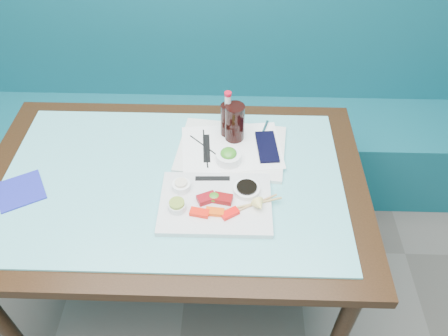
{
  "coord_description": "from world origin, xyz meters",
  "views": [
    {
      "loc": [
        0.22,
        0.39,
        1.91
      ],
      "look_at": [
        0.19,
        1.47,
        0.8
      ],
      "focal_mm": 35.0,
      "sensor_mm": 36.0,
      "label": 1
    }
  ],
  "objects_px": {
    "dining_table": "(174,196)",
    "cola_bottle_body": "(228,121)",
    "booth_bench": "(195,116)",
    "blue_napkin": "(20,191)",
    "sashimi_plate": "(216,203)",
    "serving_tray": "(231,149)",
    "seaweed_bowl": "(228,158)",
    "cola_glass": "(235,123)"
  },
  "relations": [
    {
      "from": "cola_glass",
      "to": "blue_napkin",
      "type": "xyz_separation_m",
      "value": [
        -0.74,
        -0.29,
        -0.09
      ]
    },
    {
      "from": "booth_bench",
      "to": "seaweed_bowl",
      "type": "relative_size",
      "value": 32.17
    },
    {
      "from": "sashimi_plate",
      "to": "dining_table",
      "type": "bearing_deg",
      "value": 144.38
    },
    {
      "from": "sashimi_plate",
      "to": "cola_glass",
      "type": "height_order",
      "value": "cola_glass"
    },
    {
      "from": "seaweed_bowl",
      "to": "blue_napkin",
      "type": "distance_m",
      "value": 0.74
    },
    {
      "from": "booth_bench",
      "to": "blue_napkin",
      "type": "bearing_deg",
      "value": -119.9
    },
    {
      "from": "serving_tray",
      "to": "cola_glass",
      "type": "relative_size",
      "value": 2.61
    },
    {
      "from": "sashimi_plate",
      "to": "seaweed_bowl",
      "type": "height_order",
      "value": "seaweed_bowl"
    },
    {
      "from": "booth_bench",
      "to": "sashimi_plate",
      "type": "relative_size",
      "value": 7.96
    },
    {
      "from": "serving_tray",
      "to": "seaweed_bowl",
      "type": "height_order",
      "value": "seaweed_bowl"
    },
    {
      "from": "dining_table",
      "to": "blue_napkin",
      "type": "bearing_deg",
      "value": -172.17
    },
    {
      "from": "cola_glass",
      "to": "blue_napkin",
      "type": "relative_size",
      "value": 1.01
    },
    {
      "from": "dining_table",
      "to": "cola_bottle_body",
      "type": "bearing_deg",
      "value": 50.9
    },
    {
      "from": "booth_bench",
      "to": "cola_glass",
      "type": "relative_size",
      "value": 19.5
    },
    {
      "from": "blue_napkin",
      "to": "serving_tray",
      "type": "bearing_deg",
      "value": 17.54
    },
    {
      "from": "booth_bench",
      "to": "sashimi_plate",
      "type": "bearing_deg",
      "value": -80.39
    },
    {
      "from": "dining_table",
      "to": "cola_bottle_body",
      "type": "distance_m",
      "value": 0.35
    },
    {
      "from": "serving_tray",
      "to": "booth_bench",
      "type": "bearing_deg",
      "value": 113.87
    },
    {
      "from": "serving_tray",
      "to": "blue_napkin",
      "type": "height_order",
      "value": "serving_tray"
    },
    {
      "from": "sashimi_plate",
      "to": "blue_napkin",
      "type": "distance_m",
      "value": 0.69
    },
    {
      "from": "serving_tray",
      "to": "seaweed_bowl",
      "type": "bearing_deg",
      "value": -90.97
    },
    {
      "from": "dining_table",
      "to": "cola_bottle_body",
      "type": "relative_size",
      "value": 9.04
    },
    {
      "from": "serving_tray",
      "to": "cola_bottle_body",
      "type": "height_order",
      "value": "cola_bottle_body"
    },
    {
      "from": "sashimi_plate",
      "to": "cola_bottle_body",
      "type": "bearing_deg",
      "value": 84.45
    },
    {
      "from": "dining_table",
      "to": "blue_napkin",
      "type": "xyz_separation_m",
      "value": [
        -0.52,
        -0.07,
        0.09
      ]
    },
    {
      "from": "cola_bottle_body",
      "to": "serving_tray",
      "type": "bearing_deg",
      "value": -77.88
    },
    {
      "from": "cola_glass",
      "to": "cola_bottle_body",
      "type": "xyz_separation_m",
      "value": [
        -0.03,
        0.02,
        -0.01
      ]
    },
    {
      "from": "booth_bench",
      "to": "serving_tray",
      "type": "distance_m",
      "value": 0.81
    },
    {
      "from": "seaweed_bowl",
      "to": "cola_bottle_body",
      "type": "distance_m",
      "value": 0.16
    },
    {
      "from": "dining_table",
      "to": "seaweed_bowl",
      "type": "xyz_separation_m",
      "value": [
        0.2,
        0.09,
        0.12
      ]
    },
    {
      "from": "booth_bench",
      "to": "cola_bottle_body",
      "type": "relative_size",
      "value": 19.36
    },
    {
      "from": "sashimi_plate",
      "to": "cola_glass",
      "type": "relative_size",
      "value": 2.45
    },
    {
      "from": "seaweed_bowl",
      "to": "cola_bottle_body",
      "type": "relative_size",
      "value": 0.6
    },
    {
      "from": "seaweed_bowl",
      "to": "cola_glass",
      "type": "height_order",
      "value": "cola_glass"
    },
    {
      "from": "dining_table",
      "to": "seaweed_bowl",
      "type": "relative_size",
      "value": 15.01
    },
    {
      "from": "sashimi_plate",
      "to": "serving_tray",
      "type": "distance_m",
      "value": 0.28
    },
    {
      "from": "sashimi_plate",
      "to": "seaweed_bowl",
      "type": "distance_m",
      "value": 0.2
    },
    {
      "from": "dining_table",
      "to": "cola_bottle_body",
      "type": "height_order",
      "value": "cola_bottle_body"
    },
    {
      "from": "cola_bottle_body",
      "to": "blue_napkin",
      "type": "bearing_deg",
      "value": -156.6
    },
    {
      "from": "sashimi_plate",
      "to": "cola_glass",
      "type": "distance_m",
      "value": 0.34
    },
    {
      "from": "booth_bench",
      "to": "cola_glass",
      "type": "xyz_separation_m",
      "value": [
        0.22,
        -0.62,
        0.48
      ]
    },
    {
      "from": "dining_table",
      "to": "cola_glass",
      "type": "xyz_separation_m",
      "value": [
        0.22,
        0.22,
        0.18
      ]
    }
  ]
}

